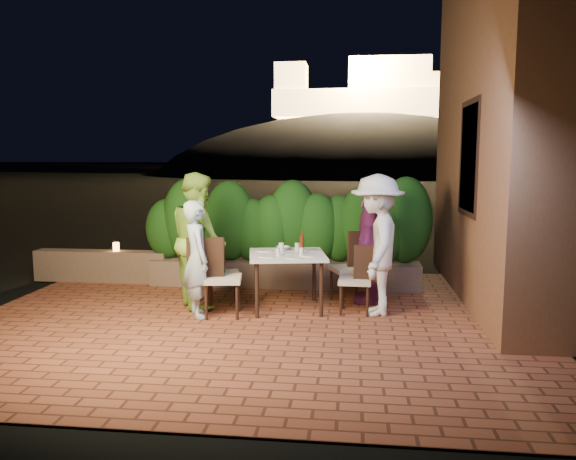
% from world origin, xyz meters
% --- Properties ---
extents(ground, '(400.00, 400.00, 0.00)m').
position_xyz_m(ground, '(0.00, 0.00, -0.02)').
color(ground, black).
rests_on(ground, ground).
extents(terrace_floor, '(7.00, 6.00, 0.15)m').
position_xyz_m(terrace_floor, '(0.00, 0.50, -0.07)').
color(terrace_floor, brown).
rests_on(terrace_floor, ground).
extents(building_wall, '(1.60, 5.00, 5.00)m').
position_xyz_m(building_wall, '(3.60, 2.00, 2.50)').
color(building_wall, brown).
rests_on(building_wall, ground).
extents(window_pane, '(0.08, 1.00, 1.40)m').
position_xyz_m(window_pane, '(2.82, 1.50, 2.00)').
color(window_pane, black).
rests_on(window_pane, building_wall).
extents(window_frame, '(0.06, 1.15, 1.55)m').
position_xyz_m(window_frame, '(2.81, 1.50, 2.00)').
color(window_frame, black).
rests_on(window_frame, building_wall).
extents(planter, '(4.20, 0.55, 0.40)m').
position_xyz_m(planter, '(0.20, 2.30, 0.20)').
color(planter, brown).
rests_on(planter, ground).
extents(hedge, '(4.00, 0.70, 1.10)m').
position_xyz_m(hedge, '(0.20, 2.30, 0.95)').
color(hedge, '#164212').
rests_on(hedge, planter).
extents(parapet, '(2.20, 0.30, 0.50)m').
position_xyz_m(parapet, '(-2.80, 2.30, 0.25)').
color(parapet, brown).
rests_on(parapet, ground).
extents(hill, '(52.00, 40.00, 22.00)m').
position_xyz_m(hill, '(2.00, 60.00, -4.00)').
color(hill, black).
rests_on(hill, ground).
extents(fortress, '(26.00, 8.00, 8.00)m').
position_xyz_m(fortress, '(2.00, 60.00, 10.50)').
color(fortress, '#FFCC7A').
rests_on(fortress, hill).
extents(dining_table, '(1.15, 1.15, 0.75)m').
position_xyz_m(dining_table, '(0.41, 0.97, 0.38)').
color(dining_table, white).
rests_on(dining_table, ground).
extents(plate_nw, '(0.21, 0.21, 0.01)m').
position_xyz_m(plate_nw, '(0.18, 0.70, 0.76)').
color(plate_nw, white).
rests_on(plate_nw, dining_table).
extents(plate_sw, '(0.22, 0.22, 0.01)m').
position_xyz_m(plate_sw, '(0.09, 1.12, 0.76)').
color(plate_sw, white).
rests_on(plate_sw, dining_table).
extents(plate_ne, '(0.22, 0.22, 0.01)m').
position_xyz_m(plate_ne, '(0.70, 0.82, 0.76)').
color(plate_ne, white).
rests_on(plate_ne, dining_table).
extents(plate_se, '(0.23, 0.23, 0.01)m').
position_xyz_m(plate_se, '(0.67, 1.27, 0.76)').
color(plate_se, white).
rests_on(plate_se, dining_table).
extents(plate_centre, '(0.20, 0.20, 0.01)m').
position_xyz_m(plate_centre, '(0.37, 0.98, 0.76)').
color(plate_centre, white).
rests_on(plate_centre, dining_table).
extents(plate_front, '(0.20, 0.20, 0.01)m').
position_xyz_m(plate_front, '(0.53, 0.65, 0.76)').
color(plate_front, white).
rests_on(plate_front, dining_table).
extents(glass_nw, '(0.06, 0.06, 0.10)m').
position_xyz_m(glass_nw, '(0.31, 0.79, 0.80)').
color(glass_nw, silver).
rests_on(glass_nw, dining_table).
extents(glass_sw, '(0.07, 0.07, 0.12)m').
position_xyz_m(glass_sw, '(0.31, 1.11, 0.81)').
color(glass_sw, silver).
rests_on(glass_sw, dining_table).
extents(glass_ne, '(0.06, 0.06, 0.10)m').
position_xyz_m(glass_ne, '(0.61, 0.87, 0.80)').
color(glass_ne, silver).
rests_on(glass_ne, dining_table).
extents(glass_se, '(0.07, 0.07, 0.11)m').
position_xyz_m(glass_se, '(0.52, 1.17, 0.81)').
color(glass_se, silver).
rests_on(glass_se, dining_table).
extents(beer_bottle, '(0.06, 0.06, 0.30)m').
position_xyz_m(beer_bottle, '(0.60, 1.05, 0.90)').
color(beer_bottle, '#50200D').
rests_on(beer_bottle, dining_table).
extents(bowl, '(0.24, 0.24, 0.04)m').
position_xyz_m(bowl, '(0.31, 1.28, 0.77)').
color(bowl, white).
rests_on(bowl, dining_table).
extents(chair_left_front, '(0.53, 0.53, 1.01)m').
position_xyz_m(chair_left_front, '(-0.37, 0.55, 0.51)').
color(chair_left_front, black).
rests_on(chair_left_front, ground).
extents(chair_left_back, '(0.54, 0.54, 0.92)m').
position_xyz_m(chair_left_back, '(-0.47, 1.03, 0.46)').
color(chair_left_back, black).
rests_on(chair_left_back, ground).
extents(chair_right_front, '(0.43, 0.43, 0.89)m').
position_xyz_m(chair_right_front, '(1.30, 0.89, 0.45)').
color(chair_right_front, black).
rests_on(chair_right_front, ground).
extents(chair_right_back, '(0.60, 0.60, 1.00)m').
position_xyz_m(chair_right_back, '(1.22, 1.41, 0.50)').
color(chair_right_back, black).
rests_on(chair_right_back, ground).
extents(diner_blue, '(0.57, 0.64, 1.48)m').
position_xyz_m(diner_blue, '(-0.68, 0.50, 0.74)').
color(diner_blue, '#A0BECE').
rests_on(diner_blue, ground).
extents(diner_green, '(1.03, 1.11, 1.82)m').
position_xyz_m(diner_green, '(-0.81, 1.03, 0.91)').
color(diner_green, '#80B739').
rests_on(diner_green, ground).
extents(diner_white, '(0.74, 1.21, 1.80)m').
position_xyz_m(diner_white, '(1.57, 0.87, 0.90)').
color(diner_white, silver).
rests_on(diner_white, ground).
extents(diner_purple, '(0.57, 1.07, 1.73)m').
position_xyz_m(diner_purple, '(1.51, 1.46, 0.87)').
color(diner_purple, '#74266D').
rests_on(diner_purple, ground).
extents(parapet_lamp, '(0.10, 0.10, 0.14)m').
position_xyz_m(parapet_lamp, '(-2.54, 2.30, 0.57)').
color(parapet_lamp, orange).
rests_on(parapet_lamp, parapet).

